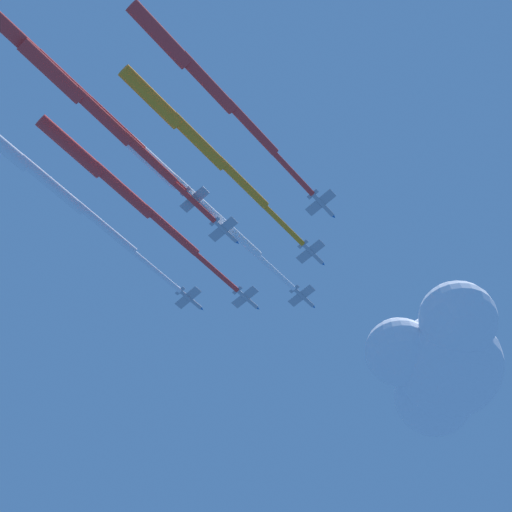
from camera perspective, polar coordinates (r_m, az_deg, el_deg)
name	(u,v)px	position (r m, az deg, el deg)	size (l,w,h in m)	color
jet_lead	(195,199)	(179.63, -5.16, 4.79)	(44.54, 60.82, 3.82)	#9EA3AD
jet_port_inner	(120,189)	(180.08, -11.30, 5.56)	(48.81, 65.90, 3.86)	#9EA3AD
jet_starboard_inner	(197,140)	(170.47, -5.00, 9.64)	(46.02, 61.61, 3.85)	#9EA3AD
jet_port_mid	(49,183)	(183.38, -16.94, 5.87)	(50.92, 69.02, 3.90)	#9EA3AD
jet_starboard_mid	(206,82)	(163.02, -4.24, 14.36)	(45.21, 59.54, 3.92)	#9EA3AD
jet_port_outer	(101,116)	(169.62, -12.88, 11.40)	(44.80, 59.44, 3.86)	#9EA3AD
jet_starboard_outer	(64,80)	(170.02, -15.76, 14.05)	(44.86, 60.16, 3.83)	#9EA3AD
cloud_puff	(440,361)	(240.45, 15.16, -8.46)	(58.56, 46.45, 39.31)	white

